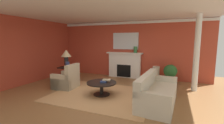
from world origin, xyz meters
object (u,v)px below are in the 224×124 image
armchair_near_window (67,80)px  vase_on_side_table (68,65)px  vase_mantel_right (135,50)px  potted_plant (170,72)px  coffee_table (102,85)px  table_lamp (66,55)px  sofa (157,93)px  mantel_mirror (126,41)px  vase_tall_corner (156,74)px  side_table (67,74)px  fireplace (125,66)px

armchair_near_window → vase_on_side_table: bearing=123.1°
vase_mantel_right → potted_plant: bearing=-12.4°
coffee_table → vase_on_side_table: (-1.94, 0.72, 0.49)m
table_lamp → potted_plant: table_lamp is taller
sofa → table_lamp: bearing=167.5°
mantel_mirror → coffee_table: mantel_mirror is taller
sofa → armchair_near_window: 3.41m
coffee_table → vase_mantel_right: vase_mantel_right is taller
sofa → vase_on_side_table: size_ratio=8.63×
table_lamp → vase_on_side_table: bearing=-38.7°
mantel_mirror → vase_tall_corner: 2.18m
armchair_near_window → vase_on_side_table: 0.81m
table_lamp → vase_on_side_table: table_lamp is taller
mantel_mirror → vase_tall_corner: mantel_mirror is taller
mantel_mirror → table_lamp: size_ratio=1.74×
mantel_mirror → sofa: (1.86, -2.90, -1.52)m
vase_tall_corner → vase_mantel_right: (-1.02, 0.25, 1.06)m
vase_on_side_table → vase_mantel_right: (2.43, 1.99, 0.58)m
mantel_mirror → table_lamp: 2.94m
side_table → fireplace: bearing=43.3°
armchair_near_window → mantel_mirror: bearing=60.0°
vase_tall_corner → potted_plant: (0.60, -0.11, 0.14)m
fireplace → sofa: bearing=-56.2°
table_lamp → vase_tall_corner: (3.60, 1.62, -0.87)m
vase_tall_corner → vase_on_side_table: bearing=-153.2°
coffee_table → vase_tall_corner: 2.88m
coffee_table → vase_mantel_right: bearing=79.7°
vase_mantel_right → potted_plant: 1.89m
vase_on_side_table → vase_mantel_right: size_ratio=0.83×
sofa → vase_on_side_table: 3.85m
armchair_near_window → sofa: bearing=-3.7°
sofa → armchair_near_window: armchair_near_window is taller
mantel_mirror → vase_on_side_table: size_ratio=5.22×
vase_mantel_right → potted_plant: size_ratio=0.36×
vase_mantel_right → sofa: bearing=-64.3°
sofa → fireplace: bearing=123.8°
fireplace → armchair_near_window: (-1.55, -2.56, -0.29)m
mantel_mirror → vase_on_side_table: 3.03m
sofa → side_table: sofa is taller
fireplace → sofa: fireplace is taller
vase_tall_corner → coffee_table: bearing=-121.5°
potted_plant → sofa: bearing=-97.3°
coffee_table → side_table: size_ratio=1.43×
fireplace → side_table: bearing=-136.7°
sofa → vase_mantel_right: 3.23m
mantel_mirror → vase_mantel_right: (0.55, -0.17, -0.41)m
vase_on_side_table → vase_tall_corner: 3.89m
armchair_near_window → table_lamp: bearing=127.4°
sofa → table_lamp: table_lamp is taller
fireplace → table_lamp: table_lamp is taller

